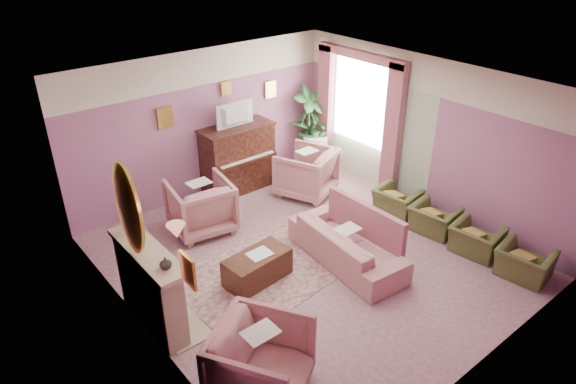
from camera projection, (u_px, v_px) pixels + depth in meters
floor at (308, 257)px, 8.27m from camera, size 5.50×6.00×0.01m
ceiling at (312, 88)px, 6.95m from camera, size 5.50×6.00×0.01m
wall_back at (204, 124)px, 9.65m from camera, size 5.50×0.02×2.80m
wall_front at (493, 276)px, 5.57m from camera, size 5.50×0.02×2.80m
wall_left at (137, 246)px, 6.07m from camera, size 0.02×6.00×2.80m
wall_right at (425, 136)px, 9.15m from camera, size 0.02×6.00×2.80m
picture_rail_band at (200, 67)px, 9.14m from camera, size 5.50×0.01×0.65m
stripe_panel at (369, 132)px, 10.18m from camera, size 0.01×3.00×2.15m
fireplace_surround at (151, 289)px, 6.70m from camera, size 0.30×1.40×1.10m
fireplace_inset at (159, 295)px, 6.83m from camera, size 0.18×0.72×0.68m
fire_ember at (163, 304)px, 6.93m from camera, size 0.06×0.54×0.10m
mantel_shelf at (147, 252)px, 6.45m from camera, size 0.40×1.55×0.07m
hearth at (169, 314)px, 7.07m from camera, size 0.55×1.50×0.02m
mirror_frame at (129, 209)px, 6.05m from camera, size 0.04×0.72×1.20m
mirror_glass at (131, 208)px, 6.06m from camera, size 0.01×0.60×1.06m
sconce_shade at (176, 231)px, 5.29m from camera, size 0.20×0.20×0.16m
piano at (238, 159)px, 10.07m from camera, size 1.40×0.60×1.30m
piano_keyshelf at (248, 161)px, 9.80m from camera, size 1.30×0.12×0.06m
piano_keys at (248, 159)px, 9.78m from camera, size 1.20×0.08×0.02m
piano_top at (236, 127)px, 9.76m from camera, size 1.45×0.65×0.04m
television at (237, 113)px, 9.59m from camera, size 0.80×0.12×0.48m
print_back_left at (165, 118)px, 9.03m from camera, size 0.30×0.03×0.38m
print_back_right at (271, 89)px, 10.31m from camera, size 0.26×0.03×0.34m
print_back_mid at (226, 89)px, 9.62m from camera, size 0.22×0.03×0.26m
print_left_wall at (188, 271)px, 5.13m from camera, size 0.03×0.28×0.36m
window_blind at (361, 99)px, 10.03m from camera, size 0.03×1.40×1.80m
curtain_left at (393, 132)px, 9.55m from camera, size 0.16×0.34×2.60m
curtain_right at (325, 107)px, 10.80m from camera, size 0.16×0.34×2.60m
pelmet at (361, 55)px, 9.58m from camera, size 0.16×2.20×0.16m
mantel_plant at (127, 223)px, 6.75m from camera, size 0.16×0.16×0.28m
mantel_vase at (165, 263)px, 6.06m from camera, size 0.16×0.16×0.16m
area_rug at (261, 274)px, 7.86m from camera, size 2.65×2.02×0.01m
coffee_table at (257, 268)px, 7.65m from camera, size 1.04×0.59×0.45m
table_paper at (260, 254)px, 7.57m from camera, size 0.35×0.28×0.01m
sofa at (347, 239)px, 7.98m from camera, size 0.70×2.09×0.84m
sofa_throw at (365, 220)px, 8.12m from camera, size 0.11×1.58×0.58m
floral_armchair_left at (201, 204)px, 8.76m from camera, size 0.99×0.99×1.03m
floral_armchair_right at (306, 170)px, 9.92m from camera, size 0.99×0.99×1.03m
floral_armchair_front at (261, 360)px, 5.67m from camera, size 0.99×0.99×1.03m
olive_chair_a at (525, 259)px, 7.67m from camera, size 0.54×0.76×0.66m
olive_chair_b at (477, 236)px, 8.23m from camera, size 0.54×0.76×0.66m
olive_chair_c at (435, 215)px, 8.79m from camera, size 0.54×0.76×0.66m
olive_chair_d at (397, 198)px, 9.34m from camera, size 0.54×0.76×0.66m
side_table at (315, 151)px, 11.13m from camera, size 0.52×0.52×0.70m
side_plant_big at (316, 129)px, 10.88m from camera, size 0.30×0.30×0.34m
side_plant_small at (323, 130)px, 10.89m from camera, size 0.16×0.16×0.28m
palm_pot at (308, 157)px, 11.31m from camera, size 0.34×0.34×0.34m
palm_plant at (309, 119)px, 10.89m from camera, size 0.76×0.76×1.44m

